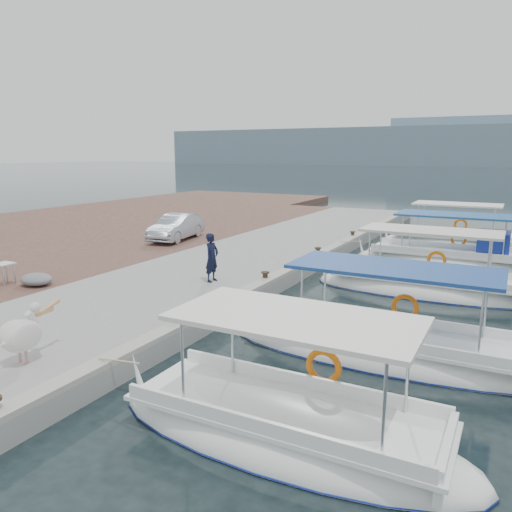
{
  "coord_description": "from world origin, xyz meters",
  "views": [
    {
      "loc": [
        7.0,
        -13.17,
        4.77
      ],
      "look_at": [
        -1.0,
        2.07,
        1.2
      ],
      "focal_mm": 35.0,
      "sensor_mm": 36.0,
      "label": 1
    }
  ],
  "objects_px": {
    "fishing_caique_c": "(421,290)",
    "pelican": "(22,334)",
    "fishing_caique_b": "(381,352)",
    "fishing_caique_e": "(451,244)",
    "fisherman": "(212,258)",
    "fishing_caique_d": "(449,261)",
    "parked_car": "(176,227)",
    "fishing_caique_a": "(285,434)"
  },
  "relations": [
    {
      "from": "fishing_caique_c",
      "to": "pelican",
      "type": "distance_m",
      "value": 12.68
    },
    {
      "from": "fishing_caique_b",
      "to": "fishing_caique_e",
      "type": "xyz_separation_m",
      "value": [
        -0.34,
        16.04,
        0.0
      ]
    },
    {
      "from": "fishing_caique_c",
      "to": "fisherman",
      "type": "bearing_deg",
      "value": -149.89
    },
    {
      "from": "fishing_caique_d",
      "to": "parked_car",
      "type": "xyz_separation_m",
      "value": [
        -12.6,
        -2.49,
        0.95
      ]
    },
    {
      "from": "parked_car",
      "to": "fishing_caique_a",
      "type": "bearing_deg",
      "value": -56.6
    },
    {
      "from": "pelican",
      "to": "fishing_caique_c",
      "type": "bearing_deg",
      "value": 61.08
    },
    {
      "from": "fishing_caique_d",
      "to": "parked_car",
      "type": "bearing_deg",
      "value": -168.83
    },
    {
      "from": "fishing_caique_a",
      "to": "fisherman",
      "type": "distance_m",
      "value": 9.04
    },
    {
      "from": "fishing_caique_c",
      "to": "parked_car",
      "type": "relative_size",
      "value": 1.94
    },
    {
      "from": "fishing_caique_b",
      "to": "fishing_caique_e",
      "type": "relative_size",
      "value": 1.1
    },
    {
      "from": "fishing_caique_d",
      "to": "pelican",
      "type": "bearing_deg",
      "value": -111.75
    },
    {
      "from": "fishing_caique_d",
      "to": "fisherman",
      "type": "xyz_separation_m",
      "value": [
        -6.56,
        -8.64,
        1.14
      ]
    },
    {
      "from": "fishing_caique_c",
      "to": "pelican",
      "type": "xyz_separation_m",
      "value": [
        -6.11,
        -11.06,
        0.99
      ]
    },
    {
      "from": "fishing_caique_b",
      "to": "pelican",
      "type": "bearing_deg",
      "value": -141.96
    },
    {
      "from": "parked_car",
      "to": "fishing_caique_c",
      "type": "bearing_deg",
      "value": -20.61
    },
    {
      "from": "fisherman",
      "to": "fishing_caique_a",
      "type": "bearing_deg",
      "value": -138.35
    },
    {
      "from": "fishing_caique_c",
      "to": "parked_car",
      "type": "bearing_deg",
      "value": 168.39
    },
    {
      "from": "fishing_caique_c",
      "to": "fishing_caique_d",
      "type": "xyz_separation_m",
      "value": [
        0.3,
        5.01,
        0.06
      ]
    },
    {
      "from": "fishing_caique_d",
      "to": "fishing_caique_e",
      "type": "bearing_deg",
      "value": 95.98
    },
    {
      "from": "fishing_caique_d",
      "to": "parked_car",
      "type": "distance_m",
      "value": 12.88
    },
    {
      "from": "fishing_caique_a",
      "to": "pelican",
      "type": "xyz_separation_m",
      "value": [
        -5.66,
        -0.61,
        0.99
      ]
    },
    {
      "from": "fishing_caique_d",
      "to": "fishing_caique_e",
      "type": "height_order",
      "value": "same"
    },
    {
      "from": "fishing_caique_b",
      "to": "parked_car",
      "type": "distance_m",
      "value": 15.21
    },
    {
      "from": "fishing_caique_a",
      "to": "fishing_caique_b",
      "type": "bearing_deg",
      "value": 82.27
    },
    {
      "from": "fishing_caique_c",
      "to": "pelican",
      "type": "relative_size",
      "value": 4.89
    },
    {
      "from": "fishing_caique_e",
      "to": "fishing_caique_d",
      "type": "bearing_deg",
      "value": -84.02
    },
    {
      "from": "fishing_caique_d",
      "to": "pelican",
      "type": "xyz_separation_m",
      "value": [
        -6.41,
        -16.08,
        0.93
      ]
    },
    {
      "from": "fishing_caique_c",
      "to": "parked_car",
      "type": "xyz_separation_m",
      "value": [
        -12.3,
        2.53,
        1.01
      ]
    },
    {
      "from": "fishing_caique_c",
      "to": "parked_car",
      "type": "distance_m",
      "value": 12.59
    },
    {
      "from": "fishing_caique_e",
      "to": "parked_car",
      "type": "distance_m",
      "value": 14.18
    },
    {
      "from": "fishing_caique_d",
      "to": "fisherman",
      "type": "height_order",
      "value": "fishing_caique_d"
    },
    {
      "from": "fishing_caique_a",
      "to": "fishing_caique_d",
      "type": "xyz_separation_m",
      "value": [
        0.75,
        15.47,
        0.06
      ]
    },
    {
      "from": "fishing_caique_b",
      "to": "fishing_caique_c",
      "type": "distance_m",
      "value": 6.18
    },
    {
      "from": "fishing_caique_a",
      "to": "fishing_caique_b",
      "type": "relative_size",
      "value": 0.85
    },
    {
      "from": "fishing_caique_a",
      "to": "parked_car",
      "type": "relative_size",
      "value": 1.71
    },
    {
      "from": "fishing_caique_b",
      "to": "pelican",
      "type": "relative_size",
      "value": 5.07
    },
    {
      "from": "fishing_caique_b",
      "to": "fisherman",
      "type": "relative_size",
      "value": 4.72
    },
    {
      "from": "fishing_caique_a",
      "to": "parked_car",
      "type": "bearing_deg",
      "value": 132.4
    },
    {
      "from": "pelican",
      "to": "parked_car",
      "type": "height_order",
      "value": "parked_car"
    },
    {
      "from": "pelican",
      "to": "parked_car",
      "type": "bearing_deg",
      "value": 114.48
    },
    {
      "from": "fishing_caique_d",
      "to": "fisherman",
      "type": "relative_size",
      "value": 4.79
    },
    {
      "from": "fishing_caique_a",
      "to": "fishing_caique_c",
      "type": "xyz_separation_m",
      "value": [
        0.45,
        10.45,
        -0.0
      ]
    }
  ]
}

